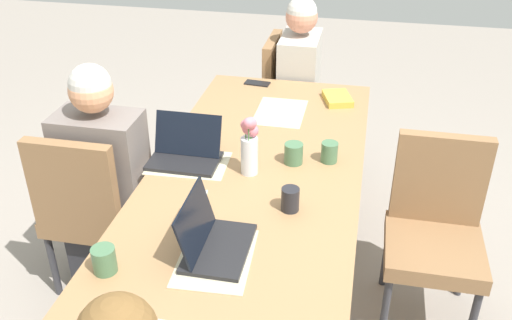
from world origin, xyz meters
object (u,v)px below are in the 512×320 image
at_px(chair_near_left_far, 90,205).
at_px(flower_vase, 249,143).
at_px(laptop_head_right_left_near, 212,240).
at_px(book_red_cover, 337,98).
at_px(coffee_mug_near_right, 104,260).
at_px(coffee_mug_centre_left, 294,153).
at_px(person_head_left_left_mid, 298,98).
at_px(chair_far_right_near, 436,224).
at_px(coffee_mug_near_left, 329,152).
at_px(coffee_mug_far_left, 191,126).
at_px(laptop_near_left_far, 186,153).
at_px(phone_silver, 198,201).
at_px(person_near_left_far, 107,193).
at_px(coffee_mug_centre_right, 290,199).
at_px(chair_head_left_left_mid, 289,97).
at_px(dining_table, 256,183).
at_px(phone_black, 257,83).

xyz_separation_m(chair_near_left_far, flower_vase, (-0.07, 0.78, 0.39)).
height_order(laptop_head_right_left_near, book_red_cover, laptop_head_right_left_near).
bearing_deg(coffee_mug_near_right, chair_near_left_far, -147.77).
bearing_deg(laptop_head_right_left_near, coffee_mug_centre_left, 163.88).
xyz_separation_m(person_head_left_left_mid, book_red_cover, (0.48, 0.28, 0.23)).
distance_m(chair_far_right_near, coffee_mug_near_left, 0.59).
bearing_deg(coffee_mug_far_left, flower_vase, 50.38).
height_order(laptop_near_left_far, phone_silver, laptop_near_left_far).
height_order(person_near_left_far, flower_vase, person_near_left_far).
distance_m(person_near_left_far, coffee_mug_centre_right, 1.01).
bearing_deg(book_red_cover, chair_near_left_far, -67.89).
height_order(chair_near_left_far, coffee_mug_near_left, chair_near_left_far).
bearing_deg(chair_far_right_near, flower_vase, -82.65).
distance_m(coffee_mug_centre_left, coffee_mug_centre_right, 0.38).
bearing_deg(chair_far_right_near, laptop_near_left_far, -86.72).
bearing_deg(person_near_left_far, coffee_mug_centre_left, 97.74).
xyz_separation_m(laptop_near_left_far, coffee_mug_centre_right, (0.29, 0.53, 0.01)).
height_order(coffee_mug_far_left, phone_silver, coffee_mug_far_left).
bearing_deg(chair_head_left_left_mid, dining_table, 2.35).
relative_size(laptop_head_right_left_near, phone_black, 2.13).
height_order(laptop_near_left_far, book_red_cover, laptop_near_left_far).
bearing_deg(coffee_mug_near_left, book_red_cover, -178.64).
distance_m(person_near_left_far, coffee_mug_near_left, 1.10).
height_order(chair_far_right_near, laptop_head_right_left_near, laptop_head_right_left_near).
bearing_deg(coffee_mug_near_left, coffee_mug_centre_left, -73.68).
height_order(person_near_left_far, phone_black, person_near_left_far).
xyz_separation_m(person_head_left_left_mid, person_near_left_far, (1.33, -0.76, 0.00)).
bearing_deg(book_red_cover, coffee_mug_near_left, -16.57).
bearing_deg(coffee_mug_near_right, chair_far_right_near, 125.36).
bearing_deg(coffee_mug_centre_left, coffee_mug_near_left, 106.32).
height_order(chair_far_right_near, phone_silver, chair_far_right_near).
bearing_deg(person_head_left_left_mid, chair_near_left_far, -30.34).
distance_m(person_near_left_far, flower_vase, 0.81).
bearing_deg(coffee_mug_far_left, chair_near_left_far, -47.64).
xyz_separation_m(flower_vase, coffee_mug_near_right, (0.75, -0.35, -0.10)).
distance_m(chair_far_right_near, coffee_mug_centre_right, 0.78).
bearing_deg(chair_far_right_near, phone_black, -131.47).
relative_size(person_near_left_far, phone_silver, 7.97).
xyz_separation_m(chair_far_right_near, coffee_mug_near_left, (-0.06, -0.51, 0.29)).
distance_m(coffee_mug_near_left, coffee_mug_centre_left, 0.17).
relative_size(coffee_mug_near_left, coffee_mug_centre_right, 0.96).
distance_m(person_head_left_left_mid, chair_far_right_near, 1.47).
bearing_deg(laptop_head_right_left_near, coffee_mug_near_right, -60.90).
relative_size(chair_near_left_far, flower_vase, 3.18).
bearing_deg(coffee_mug_far_left, coffee_mug_centre_left, 72.03).
bearing_deg(chair_far_right_near, chair_head_left_left_mid, -145.40).
bearing_deg(coffee_mug_near_left, coffee_mug_far_left, -100.49).
bearing_deg(coffee_mug_far_left, dining_table, 55.01).
xyz_separation_m(chair_far_right_near, coffee_mug_far_left, (-0.20, -1.22, 0.29)).
bearing_deg(chair_far_right_near, person_head_left_left_mid, -146.47).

